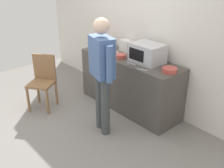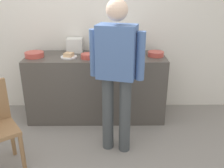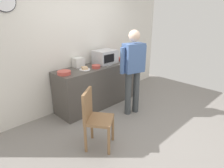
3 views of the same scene
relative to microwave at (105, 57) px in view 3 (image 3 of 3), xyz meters
The scene contains 13 objects.
ground_plane 1.73m from the microwave, 110.89° to the right, with size 6.00×6.00×0.00m, color gray.
back_wall 0.64m from the microwave, 146.67° to the left, with size 5.40×0.13×2.60m.
kitchen_counter 0.69m from the microwave, behind, with size 1.90×0.62×0.92m, color #4C4742.
microwave is the anchor object (origin of this frame).
sandwich_plate 0.70m from the microwave, 169.73° to the right, with size 0.22×0.22×0.07m.
salad_bowl 0.51m from the microwave, ahead, with size 0.22×0.22×0.06m, color #C64C42.
cereal_bowl 1.16m from the microwave, behind, with size 0.25×0.25×0.07m, color #C64C42.
mixing_bowl 0.47m from the microwave, 157.49° to the right, with size 0.18×0.18×0.06m, color #C64C42.
toaster 0.65m from the microwave, 165.65° to the left, with size 0.22×0.18×0.20m, color silver.
fork_utensil 0.30m from the microwave, 112.66° to the right, with size 0.17×0.02×0.01m, color silver.
spoon_utensil 0.38m from the microwave, 59.28° to the right, with size 0.17×0.02×0.01m, color silver.
person_standing 0.88m from the microwave, 93.90° to the right, with size 0.57×0.34×1.71m.
wooden_chair 1.85m from the microwave, 138.35° to the right, with size 0.56×0.56×0.94m.
Camera 3 is at (-2.48, -1.94, 2.01)m, focal length 31.21 mm.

